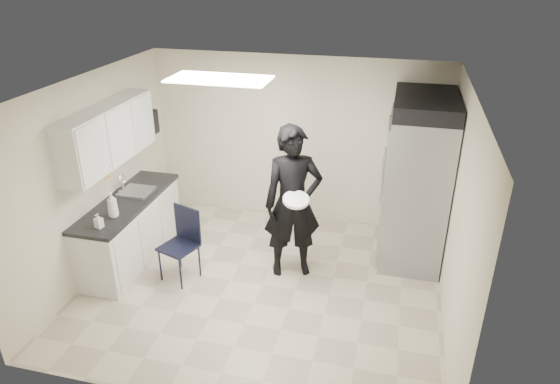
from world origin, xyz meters
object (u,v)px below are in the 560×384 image
(lower_counter, at_px, (131,231))
(man_tuxedo, at_px, (293,203))
(folding_chair, at_px, (178,247))
(commercial_fridge, at_px, (416,186))

(lower_counter, bearing_deg, man_tuxedo, 5.67)
(lower_counter, xyz_separation_m, folding_chair, (0.86, -0.30, 0.05))
(lower_counter, height_order, man_tuxedo, man_tuxedo)
(commercial_fridge, height_order, man_tuxedo, commercial_fridge)
(commercial_fridge, distance_m, folding_chair, 3.28)
(commercial_fridge, bearing_deg, lower_counter, -164.12)
(folding_chair, relative_size, man_tuxedo, 0.46)
(lower_counter, bearing_deg, commercial_fridge, 15.88)
(lower_counter, relative_size, commercial_fridge, 0.90)
(lower_counter, relative_size, man_tuxedo, 0.93)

